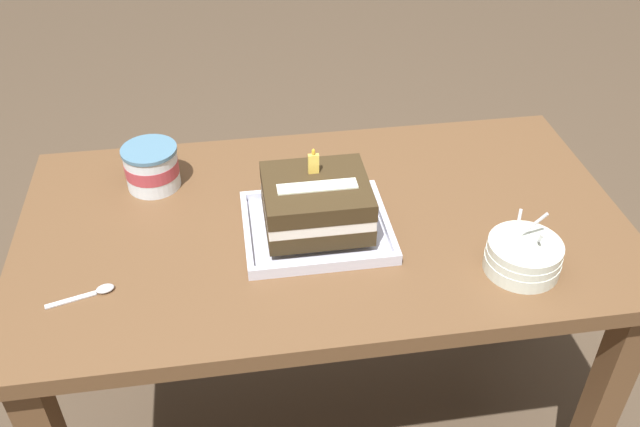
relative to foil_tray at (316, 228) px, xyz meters
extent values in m
plane|color=#4C3D2D|center=(0.02, 0.04, -0.70)|extent=(8.00, 8.00, 0.00)
cube|color=brown|center=(0.02, 0.04, -0.03)|extent=(1.23, 0.68, 0.04)
cube|color=brown|center=(0.57, -0.24, -0.37)|extent=(0.06, 0.06, 0.65)
cube|color=brown|center=(-0.53, 0.31, -0.37)|extent=(0.06, 0.06, 0.65)
cube|color=brown|center=(0.57, 0.31, -0.37)|extent=(0.06, 0.06, 0.65)
cube|color=silver|center=(0.00, 0.00, 0.00)|extent=(0.29, 0.25, 0.01)
cube|color=silver|center=(0.00, -0.12, 0.01)|extent=(0.29, 0.01, 0.02)
cube|color=silver|center=(0.00, 0.12, 0.01)|extent=(0.29, 0.01, 0.02)
cube|color=silver|center=(-0.14, 0.00, 0.01)|extent=(0.01, 0.22, 0.02)
cube|color=silver|center=(0.14, 0.00, 0.01)|extent=(0.01, 0.22, 0.02)
cube|color=#382A17|center=(0.00, 0.00, 0.03)|extent=(0.20, 0.18, 0.04)
cube|color=white|center=(0.00, 0.00, 0.06)|extent=(0.20, 0.18, 0.02)
cube|color=#382A17|center=(0.00, 0.00, 0.09)|extent=(0.20, 0.18, 0.04)
cube|color=silver|center=(0.00, -0.01, 0.11)|extent=(0.15, 0.03, 0.00)
cube|color=#EFC64C|center=(0.00, 0.03, 0.13)|extent=(0.02, 0.01, 0.04)
ellipsoid|color=yellow|center=(0.00, 0.03, 0.16)|extent=(0.01, 0.01, 0.01)
cylinder|color=silver|center=(0.36, -0.17, 0.01)|extent=(0.14, 0.14, 0.03)
cylinder|color=silver|center=(0.36, -0.17, 0.02)|extent=(0.14, 0.14, 0.03)
cylinder|color=silver|center=(0.36, -0.17, 0.04)|extent=(0.14, 0.14, 0.03)
cylinder|color=silver|center=(0.38, -0.17, 0.07)|extent=(0.02, 0.05, 0.06)
cylinder|color=silver|center=(0.34, -0.16, 0.07)|extent=(0.03, 0.06, 0.07)
cylinder|color=silver|center=(0.37, -0.15, 0.07)|extent=(0.06, 0.03, 0.08)
cylinder|color=white|center=(-0.32, 0.21, 0.04)|extent=(0.11, 0.11, 0.09)
cylinder|color=#B23D47|center=(-0.32, 0.21, 0.04)|extent=(0.11, 0.11, 0.03)
cylinder|color=teal|center=(-0.32, 0.21, 0.08)|extent=(0.12, 0.12, 0.01)
ellipsoid|color=silver|center=(-0.40, -0.11, 0.00)|extent=(0.04, 0.03, 0.01)
cube|color=silver|center=(-0.46, -0.13, -0.01)|extent=(0.09, 0.03, 0.00)
camera|label=1|loc=(-0.15, -1.05, 0.85)|focal=38.45mm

